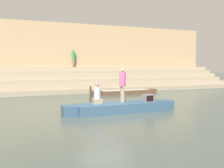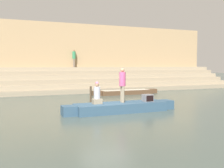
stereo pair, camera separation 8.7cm
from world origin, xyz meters
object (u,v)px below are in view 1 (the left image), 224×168
Objects in this scene: person_rowing at (97,95)px; person_on_steps at (73,57)px; person_standing at (123,83)px; mooring_post at (91,94)px; moored_boat_shore at (125,92)px; tv_set at (148,98)px; rowboat_main at (121,107)px.

person_on_steps is at bearing 91.71° from person_rowing.
mooring_post is (-0.48, 3.99, -1.00)m from person_standing.
moored_boat_shore is (5.04, 7.35, -0.74)m from person_rowing.
mooring_post is 0.60× the size of person_on_steps.
tv_set is 0.09× the size of moored_boat_shore.
mooring_post is 9.58m from person_on_steps.
person_rowing is at bearing 171.55° from rowboat_main.
person_rowing is at bearing 61.46° from person_on_steps.
tv_set is 7.92m from moored_boat_shore.
moored_boat_shore is at bearing 65.69° from tv_set.
person_on_steps reaches higher than rowboat_main.
rowboat_main reaches higher than moored_boat_shore.
mooring_post is at bearing 112.10° from person_standing.
person_standing reaches higher than moored_boat_shore.
person_rowing is (-1.39, 0.02, -0.58)m from person_standing.
person_on_steps reaches higher than person_standing.
tv_set is (1.40, -0.21, -0.85)m from person_standing.
moored_boat_shore is (3.65, 7.37, -1.32)m from person_standing.
tv_set is at bearing -65.97° from mooring_post.
person_on_steps is at bearing 82.78° from mooring_post.
moored_boat_shore is (2.25, 7.58, -0.47)m from tv_set.
person_standing is at bearing 163.63° from tv_set.
rowboat_main is at bearing -129.07° from person_standing.
tv_set is at bearing 5.92° from person_rowing.
person_rowing is 1.09× the size of mooring_post.
person_standing reaches higher than person_rowing.
person_rowing is 4.10m from mooring_post.
rowboat_main is at bearing 168.16° from tv_set.
tv_set is 4.61m from mooring_post.
person_rowing is 0.65× the size of person_on_steps.
person_standing is 1.74× the size of mooring_post.
mooring_post is at bearing 91.91° from rowboat_main.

